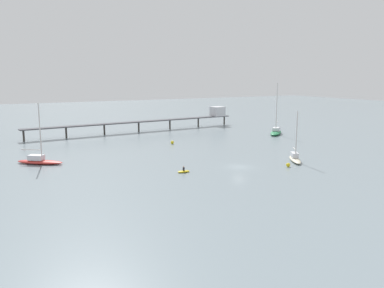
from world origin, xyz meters
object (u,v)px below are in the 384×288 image
dinghy_yellow (184,171)px  mooring_buoy_inner (172,142)px  pier (178,117)px  sailboat_cream (295,158)px  sailboat_red (39,160)px  sailboat_green (276,131)px  mooring_buoy_far (288,165)px

dinghy_yellow → mooring_buoy_inner: size_ratio=2.81×
pier → sailboat_cream: sailboat_cream is taller
sailboat_red → sailboat_cream: bearing=-25.6°
sailboat_green → sailboat_red: size_ratio=1.25×
pier → sailboat_red: size_ratio=5.69×
pier → dinghy_yellow: bearing=-115.3°
sailboat_green → mooring_buoy_inner: (-33.49, -0.39, -0.41)m
pier → sailboat_cream: size_ratio=6.72×
sailboat_red → dinghy_yellow: (21.37, -19.14, -0.50)m
sailboat_red → mooring_buoy_inner: sailboat_red is taller
mooring_buoy_far → mooring_buoy_inner: 33.39m
mooring_buoy_far → mooring_buoy_inner: mooring_buoy_inner is taller
sailboat_green → dinghy_yellow: bearing=-148.3°
sailboat_cream → mooring_buoy_inner: size_ratio=12.15×
sailboat_red → mooring_buoy_far: size_ratio=15.50×
sailboat_green → dinghy_yellow: size_ratio=6.42×
sailboat_cream → mooring_buoy_far: 5.51m
sailboat_cream → mooring_buoy_inner: sailboat_cream is taller
sailboat_green → dinghy_yellow: (-44.10, -27.20, -0.60)m
sailboat_red → mooring_buoy_inner: bearing=13.5°
mooring_buoy_far → mooring_buoy_inner: (-8.39, 32.32, 0.03)m
pier → dinghy_yellow: pier is taller
pier → mooring_buoy_inner: size_ratio=81.64×
mooring_buoy_far → mooring_buoy_inner: size_ratio=0.93×
sailboat_cream → sailboat_green: bearing=55.2°
dinghy_yellow → mooring_buoy_far: 19.79m
sailboat_cream → mooring_buoy_inner: bearing=113.9°
sailboat_red → pier: bearing=35.5°
sailboat_red → dinghy_yellow: 28.69m
sailboat_green → sailboat_cream: 36.05m
dinghy_yellow → mooring_buoy_far: bearing=-16.2°
pier → sailboat_red: bearing=-144.5°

